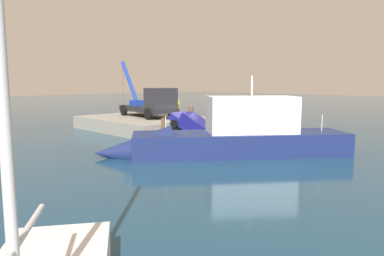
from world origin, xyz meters
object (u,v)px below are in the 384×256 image
object	(u,v)px
dock_worker	(178,108)
moored_yacht	(213,144)
salvaged_car	(199,129)
crane_truck	(152,103)

from	to	relation	value
dock_worker	moored_yacht	size ratio (longest dim) A/B	0.12
dock_worker	moored_yacht	distance (m)	12.57
salvaged_car	moored_yacht	world-z (taller)	moored_yacht
dock_worker	moored_yacht	world-z (taller)	moored_yacht
salvaged_car	moored_yacht	distance (m)	6.70
dock_worker	moored_yacht	xyz separation A→B (m)	(10.57, -6.68, -1.30)
crane_truck	salvaged_car	xyz separation A→B (m)	(6.40, -0.43, -1.72)
crane_truck	dock_worker	size ratio (longest dim) A/B	5.43
salvaged_car	moored_yacht	bearing A→B (deg)	-37.74
moored_yacht	salvaged_car	bearing A→B (deg)	142.26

